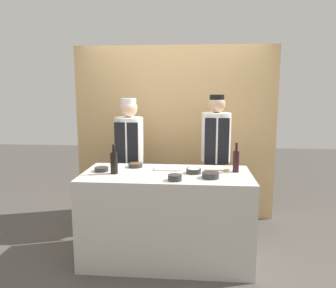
{
  "coord_description": "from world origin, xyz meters",
  "views": [
    {
      "loc": [
        0.3,
        -3.3,
        1.81
      ],
      "look_at": [
        0.0,
        0.16,
        1.23
      ],
      "focal_mm": 35.0,
      "sensor_mm": 36.0,
      "label": 1
    }
  ],
  "objects_px": {
    "sauce_bowl_orange": "(210,175)",
    "bottle_soy": "(114,162)",
    "sauce_bowl_purple": "(101,169)",
    "sauce_bowl_brown": "(135,165)",
    "sauce_bowl_white": "(194,171)",
    "wooden_spoon": "(221,170)",
    "bottle_wine": "(236,161)",
    "cutting_board": "(168,168)",
    "sauce_bowl_yellow": "(175,177)",
    "chef_right": "(215,159)",
    "chef_left": "(129,159)"
  },
  "relations": [
    {
      "from": "sauce_bowl_brown",
      "to": "bottle_soy",
      "type": "distance_m",
      "value": 0.36
    },
    {
      "from": "sauce_bowl_yellow",
      "to": "wooden_spoon",
      "type": "height_order",
      "value": "sauce_bowl_yellow"
    },
    {
      "from": "sauce_bowl_brown",
      "to": "bottle_wine",
      "type": "height_order",
      "value": "bottle_wine"
    },
    {
      "from": "sauce_bowl_purple",
      "to": "bottle_wine",
      "type": "relative_size",
      "value": 0.47
    },
    {
      "from": "sauce_bowl_orange",
      "to": "bottle_soy",
      "type": "relative_size",
      "value": 0.55
    },
    {
      "from": "sauce_bowl_yellow",
      "to": "bottle_soy",
      "type": "xyz_separation_m",
      "value": [
        -0.64,
        0.21,
        0.09
      ]
    },
    {
      "from": "chef_left",
      "to": "bottle_soy",
      "type": "bearing_deg",
      "value": -89.36
    },
    {
      "from": "chef_left",
      "to": "chef_right",
      "type": "distance_m",
      "value": 1.1
    },
    {
      "from": "sauce_bowl_orange",
      "to": "cutting_board",
      "type": "height_order",
      "value": "sauce_bowl_orange"
    },
    {
      "from": "sauce_bowl_yellow",
      "to": "wooden_spoon",
      "type": "distance_m",
      "value": 0.62
    },
    {
      "from": "bottle_wine",
      "to": "sauce_bowl_purple",
      "type": "bearing_deg",
      "value": -176.38
    },
    {
      "from": "sauce_bowl_yellow",
      "to": "bottle_wine",
      "type": "bearing_deg",
      "value": 31.76
    },
    {
      "from": "chef_left",
      "to": "wooden_spoon",
      "type": "bearing_deg",
      "value": -29.08
    },
    {
      "from": "sauce_bowl_orange",
      "to": "bottle_soy",
      "type": "distance_m",
      "value": 0.99
    },
    {
      "from": "bottle_wine",
      "to": "wooden_spoon",
      "type": "bearing_deg",
      "value": 171.48
    },
    {
      "from": "sauce_bowl_white",
      "to": "sauce_bowl_yellow",
      "type": "distance_m",
      "value": 0.34
    },
    {
      "from": "sauce_bowl_purple",
      "to": "chef_right",
      "type": "relative_size",
      "value": 0.08
    },
    {
      "from": "sauce_bowl_purple",
      "to": "sauce_bowl_brown",
      "type": "xyz_separation_m",
      "value": [
        0.33,
        0.22,
        0.0
      ]
    },
    {
      "from": "chef_right",
      "to": "sauce_bowl_orange",
      "type": "bearing_deg",
      "value": -96.34
    },
    {
      "from": "cutting_board",
      "to": "chef_right",
      "type": "distance_m",
      "value": 0.8
    },
    {
      "from": "sauce_bowl_yellow",
      "to": "cutting_board",
      "type": "bearing_deg",
      "value": 103.46
    },
    {
      "from": "sauce_bowl_white",
      "to": "bottle_soy",
      "type": "height_order",
      "value": "bottle_soy"
    },
    {
      "from": "sauce_bowl_orange",
      "to": "sauce_bowl_brown",
      "type": "distance_m",
      "value": 0.91
    },
    {
      "from": "sauce_bowl_purple",
      "to": "bottle_soy",
      "type": "relative_size",
      "value": 0.48
    },
    {
      "from": "sauce_bowl_white",
      "to": "sauce_bowl_yellow",
      "type": "relative_size",
      "value": 1.13
    },
    {
      "from": "sauce_bowl_purple",
      "to": "sauce_bowl_white",
      "type": "relative_size",
      "value": 0.96
    },
    {
      "from": "cutting_board",
      "to": "sauce_bowl_brown",
      "type": "bearing_deg",
      "value": 171.96
    },
    {
      "from": "sauce_bowl_purple",
      "to": "sauce_bowl_brown",
      "type": "relative_size",
      "value": 0.93
    },
    {
      "from": "sauce_bowl_white",
      "to": "bottle_wine",
      "type": "xyz_separation_m",
      "value": [
        0.44,
        0.09,
        0.09
      ]
    },
    {
      "from": "sauce_bowl_brown",
      "to": "sauce_bowl_yellow",
      "type": "bearing_deg",
      "value": -46.86
    },
    {
      "from": "sauce_bowl_white",
      "to": "cutting_board",
      "type": "height_order",
      "value": "sauce_bowl_white"
    },
    {
      "from": "sauce_bowl_orange",
      "to": "bottle_soy",
      "type": "xyz_separation_m",
      "value": [
        -0.99,
        0.09,
        0.09
      ]
    },
    {
      "from": "sauce_bowl_brown",
      "to": "chef_right",
      "type": "xyz_separation_m",
      "value": [
        0.92,
        0.52,
        -0.03
      ]
    },
    {
      "from": "sauce_bowl_white",
      "to": "sauce_bowl_brown",
      "type": "bearing_deg",
      "value": 161.5
    },
    {
      "from": "sauce_bowl_orange",
      "to": "bottle_soy",
      "type": "height_order",
      "value": "bottle_soy"
    },
    {
      "from": "cutting_board",
      "to": "bottle_wine",
      "type": "bearing_deg",
      "value": -5.76
    },
    {
      "from": "sauce_bowl_purple",
      "to": "sauce_bowl_brown",
      "type": "distance_m",
      "value": 0.39
    },
    {
      "from": "sauce_bowl_brown",
      "to": "wooden_spoon",
      "type": "xyz_separation_m",
      "value": [
        0.95,
        -0.1,
        -0.01
      ]
    },
    {
      "from": "wooden_spoon",
      "to": "sauce_bowl_purple",
      "type": "bearing_deg",
      "value": -174.94
    },
    {
      "from": "bottle_soy",
      "to": "wooden_spoon",
      "type": "distance_m",
      "value": 1.13
    },
    {
      "from": "bottle_wine",
      "to": "sauce_bowl_orange",
      "type": "bearing_deg",
      "value": -135.96
    },
    {
      "from": "sauce_bowl_yellow",
      "to": "chef_right",
      "type": "xyz_separation_m",
      "value": [
        0.44,
        1.03,
        -0.03
      ]
    },
    {
      "from": "sauce_bowl_orange",
      "to": "chef_right",
      "type": "height_order",
      "value": "chef_right"
    },
    {
      "from": "bottle_wine",
      "to": "wooden_spoon",
      "type": "distance_m",
      "value": 0.19
    },
    {
      "from": "sauce_bowl_purple",
      "to": "bottle_wine",
      "type": "distance_m",
      "value": 1.43
    },
    {
      "from": "sauce_bowl_yellow",
      "to": "bottle_wine",
      "type": "distance_m",
      "value": 0.73
    },
    {
      "from": "sauce_bowl_orange",
      "to": "chef_left",
      "type": "xyz_separation_m",
      "value": [
        -1.0,
        0.91,
        -0.05
      ]
    },
    {
      "from": "sauce_bowl_purple",
      "to": "chef_left",
      "type": "distance_m",
      "value": 0.75
    },
    {
      "from": "bottle_wine",
      "to": "chef_left",
      "type": "height_order",
      "value": "chef_left"
    },
    {
      "from": "bottle_wine",
      "to": "bottle_soy",
      "type": "bearing_deg",
      "value": -172.07
    }
  ]
}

